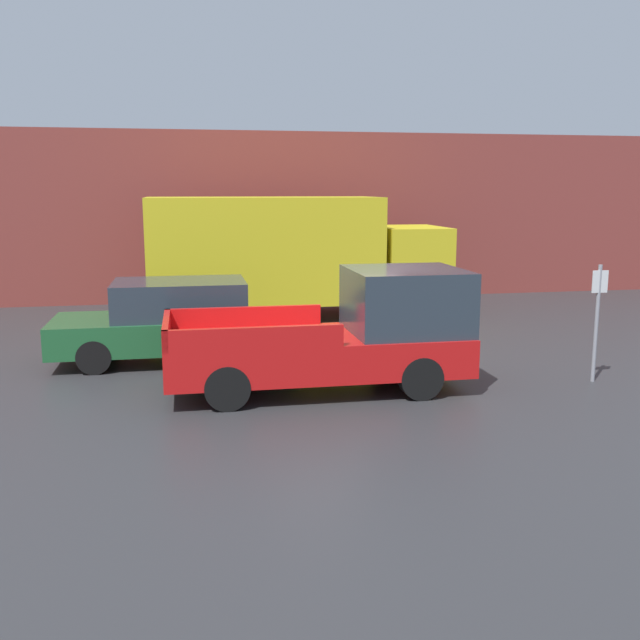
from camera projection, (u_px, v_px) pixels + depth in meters
ground_plane at (348, 376)px, 13.39m from camera, size 60.00×60.00×0.00m
building_wall at (279, 217)px, 22.22m from camera, size 28.00×0.15×5.21m
pickup_truck at (346, 334)px, 12.45m from camera, size 5.17×2.11×2.09m
car at (176, 321)px, 14.55m from camera, size 4.79×2.01×1.63m
delivery_truck at (289, 253)px, 19.26m from camera, size 8.03×2.60×3.25m
parking_sign at (597, 316)px, 12.80m from camera, size 0.30×0.07×2.14m
newspaper_box at (181, 287)px, 21.73m from camera, size 0.45×0.40×1.02m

